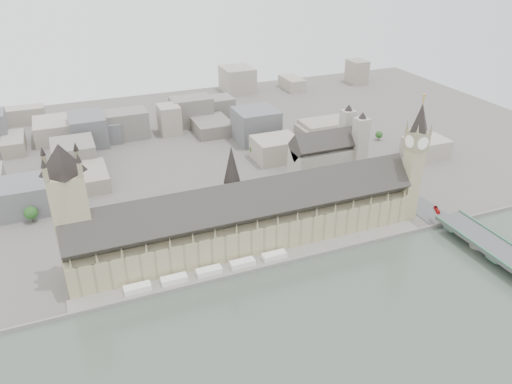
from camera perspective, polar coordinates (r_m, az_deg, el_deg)
name	(u,v)px	position (r m, az deg, el deg)	size (l,w,h in m)	color
ground	(258,258)	(373.50, 0.23, -7.53)	(900.00, 900.00, 0.00)	#595651
embankment_wall	(266,267)	(361.41, 1.14, -8.61)	(600.00, 1.50, 3.00)	slate
river_terrace	(262,262)	(367.28, 0.68, -8.03)	(270.00, 15.00, 2.00)	slate
terrace_tents	(209,271)	(355.23, -5.39, -8.97)	(118.00, 7.00, 4.00)	white
palace_of_westminster	(248,219)	(376.51, -0.90, -3.10)	(265.00, 40.73, 55.44)	tan
elizabeth_tower	(415,154)	(416.65, 17.70, 4.13)	(17.00, 17.00, 107.50)	tan
victoria_tower	(70,208)	(347.37, -20.45, -1.68)	(30.00, 30.00, 100.00)	tan
central_tower	(232,176)	(362.03, -2.78, 1.86)	(13.00, 13.00, 48.00)	#827759
westminster_abbey	(328,157)	(479.69, 8.23, 4.00)	(68.00, 36.00, 64.00)	#A6A295
city_skyline_inland	(176,127)	(574.49, -9.16, 7.32)	(720.00, 360.00, 38.00)	gray
park_trees	(219,214)	(414.22, -4.21, -2.53)	(110.00, 30.00, 15.00)	#1E4719
red_bus_north	(437,210)	(436.79, 19.96, -1.93)	(2.49, 10.65, 2.97)	red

